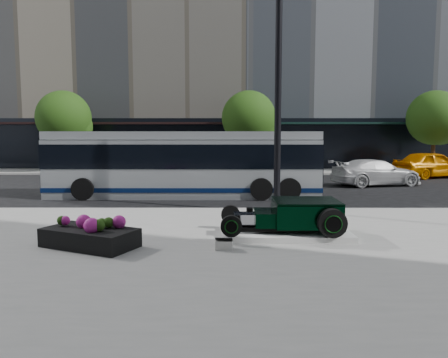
{
  "coord_description": "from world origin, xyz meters",
  "views": [
    {
      "loc": [
        -0.63,
        -17.81,
        2.85
      ],
      "look_at": [
        -0.69,
        -2.14,
        1.2
      ],
      "focal_mm": 35.0,
      "sensor_mm": 36.0,
      "label": 1
    }
  ],
  "objects_px": {
    "hot_rod": "(298,214)",
    "yellow_taxi": "(431,164)",
    "white_sedan": "(376,172)",
    "lamppost": "(278,107)",
    "transit_bus": "(184,163)",
    "flower_planter": "(90,236)"
  },
  "relations": [
    {
      "from": "hot_rod",
      "to": "yellow_taxi",
      "type": "distance_m",
      "value": 19.96
    },
    {
      "from": "flower_planter",
      "to": "hot_rod",
      "type": "bearing_deg",
      "value": 12.95
    },
    {
      "from": "hot_rod",
      "to": "flower_planter",
      "type": "relative_size",
      "value": 1.29
    },
    {
      "from": "hot_rod",
      "to": "flower_planter",
      "type": "bearing_deg",
      "value": -167.05
    },
    {
      "from": "lamppost",
      "to": "transit_bus",
      "type": "distance_m",
      "value": 5.97
    },
    {
      "from": "white_sedan",
      "to": "yellow_taxi",
      "type": "height_order",
      "value": "yellow_taxi"
    },
    {
      "from": "flower_planter",
      "to": "transit_bus",
      "type": "xyz_separation_m",
      "value": [
        1.41,
        9.4,
        1.1
      ]
    },
    {
      "from": "flower_planter",
      "to": "white_sedan",
      "type": "bearing_deg",
      "value": 49.46
    },
    {
      "from": "flower_planter",
      "to": "transit_bus",
      "type": "relative_size",
      "value": 0.21
    },
    {
      "from": "white_sedan",
      "to": "transit_bus",
      "type": "bearing_deg",
      "value": 97.61
    },
    {
      "from": "flower_planter",
      "to": "yellow_taxi",
      "type": "height_order",
      "value": "yellow_taxi"
    },
    {
      "from": "hot_rod",
      "to": "yellow_taxi",
      "type": "height_order",
      "value": "yellow_taxi"
    },
    {
      "from": "hot_rod",
      "to": "white_sedan",
      "type": "height_order",
      "value": "white_sedan"
    },
    {
      "from": "transit_bus",
      "to": "yellow_taxi",
      "type": "distance_m",
      "value": 17.2
    },
    {
      "from": "white_sedan",
      "to": "yellow_taxi",
      "type": "bearing_deg",
      "value": -64.0
    },
    {
      "from": "hot_rod",
      "to": "transit_bus",
      "type": "distance_m",
      "value": 9.07
    },
    {
      "from": "hot_rod",
      "to": "transit_bus",
      "type": "xyz_separation_m",
      "value": [
        -3.79,
        8.2,
        0.79
      ]
    },
    {
      "from": "transit_bus",
      "to": "flower_planter",
      "type": "bearing_deg",
      "value": -98.52
    },
    {
      "from": "lamppost",
      "to": "flower_planter",
      "type": "height_order",
      "value": "lamppost"
    },
    {
      "from": "hot_rod",
      "to": "lamppost",
      "type": "xyz_separation_m",
      "value": [
        -0.07,
        4.13,
        3.09
      ]
    },
    {
      "from": "hot_rod",
      "to": "white_sedan",
      "type": "bearing_deg",
      "value": 62.8
    },
    {
      "from": "transit_bus",
      "to": "yellow_taxi",
      "type": "bearing_deg",
      "value": 28.72
    }
  ]
}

